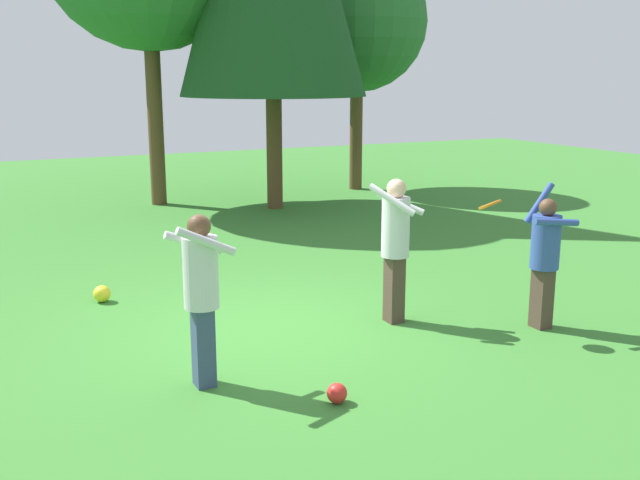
# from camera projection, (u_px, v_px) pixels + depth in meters

# --- Properties ---
(ground_plane) EXTENTS (40.00, 40.00, 0.00)m
(ground_plane) POSITION_uv_depth(u_px,v_px,m) (264.00, 327.00, 8.92)
(ground_plane) COLOR #387A2D
(person_thrower) EXTENTS (0.55, 0.57, 1.74)m
(person_thrower) POSITION_uv_depth(u_px,v_px,m) (545.00, 252.00, 8.73)
(person_thrower) COLOR #4C382D
(person_thrower) RESTS_ON ground_plane
(person_catcher) EXTENTS (0.76, 0.76, 1.78)m
(person_catcher) POSITION_uv_depth(u_px,v_px,m) (395.00, 238.00, 8.90)
(person_catcher) COLOR #4C382D
(person_catcher) RESTS_ON ground_plane
(person_bystander) EXTENTS (0.58, 0.49, 1.71)m
(person_bystander) POSITION_uv_depth(u_px,v_px,m) (201.00, 286.00, 7.05)
(person_bystander) COLOR #38476B
(person_bystander) RESTS_ON ground_plane
(frisbee) EXTENTS (0.37, 0.36, 0.14)m
(frisbee) POSITION_uv_depth(u_px,v_px,m) (490.00, 205.00, 8.42)
(frisbee) COLOR orange
(ball_yellow) EXTENTS (0.23, 0.23, 0.23)m
(ball_yellow) POSITION_uv_depth(u_px,v_px,m) (102.00, 294.00, 9.89)
(ball_yellow) COLOR yellow
(ball_yellow) RESTS_ON ground_plane
(ball_red) EXTENTS (0.19, 0.19, 0.19)m
(ball_red) POSITION_uv_depth(u_px,v_px,m) (337.00, 393.00, 6.86)
(ball_red) COLOR red
(ball_red) RESTS_ON ground_plane
(tree_far_right) EXTENTS (3.55, 3.55, 6.07)m
(tree_far_right) POSITION_uv_depth(u_px,v_px,m) (357.00, 22.00, 18.68)
(tree_far_right) COLOR brown
(tree_far_right) RESTS_ON ground_plane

